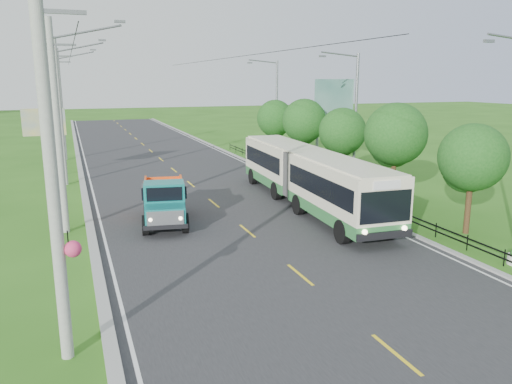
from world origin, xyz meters
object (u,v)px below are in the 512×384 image
billboard_right (332,104)px  bus (308,174)px  tree_back (275,120)px  tree_fourth (342,134)px  planter_near (395,210)px  tree_second (471,161)px  billboard_left (44,127)px  dump_truck (164,198)px  pole_nearest (54,176)px  tree_fifth (304,123)px  planter_mid (325,182)px  tree_third (395,137)px  pole_near (58,127)px  streetlight_mid (354,115)px  pole_mid (60,112)px  planter_far (280,164)px  streetlight_far (275,105)px  pole_far (62,104)px

billboard_right → bus: billboard_right is taller
tree_back → bus: tree_back is taller
tree_back → tree_fourth: bearing=-90.0°
planter_near → billboard_right: billboard_right is taller
tree_second → billboard_left: (-19.36, 21.86, 0.35)m
tree_back → dump_truck: tree_back is taller
pole_nearest → tree_fifth: (18.10, 23.14, -1.08)m
tree_fourth → planter_mid: bearing=-173.6°
billboard_right → pole_nearest: bearing=-131.8°
tree_third → planter_mid: size_ratio=8.96×
billboard_right → tree_fourth: bearing=-112.6°
pole_near → pole_nearest: bearing=-89.9°
pole_nearest → tree_fifth: pole_nearest is taller
tree_third → tree_fifth: bearing=90.0°
streetlight_mid → tree_fifth: bearing=97.3°
tree_fifth → dump_truck: (-13.36, -11.31, -2.54)m
pole_near → bus: size_ratio=0.60×
tree_second → billboard_right: (2.44, 17.86, 1.83)m
billboard_right → bus: bearing=-124.7°
tree_fifth → streetlight_mid: (0.79, -6.14, 1.05)m
pole_mid → planter_near: 23.08m
tree_back → billboard_right: size_ratio=0.75×
tree_third → planter_near: tree_third is taller
tree_fifth → tree_back: size_ratio=1.05×
tree_fourth → bus: 7.00m
tree_second → planter_far: (-1.26, 19.86, -3.23)m
dump_truck → tree_fourth: bearing=31.2°
bus → streetlight_far: bearing=76.2°
pole_nearest → pole_mid: bearing=90.1°
planter_far → tree_second: bearing=-86.4°
pole_far → billboard_left: size_ratio=1.92×
billboard_left → bus: (14.46, -14.58, -1.94)m
planter_near → streetlight_mid: bearing=75.7°
tree_second → streetlight_far: bearing=88.3°
pole_mid → streetlight_far: (18.90, 7.00, -0.19)m
tree_second → planter_far: size_ratio=7.91×
pole_nearest → tree_fifth: bearing=52.0°
pole_far → bus: pole_far is taller
pole_far → dump_truck: size_ratio=1.73×
pole_nearest → bus: (13.20, 12.42, -3.00)m
pole_near → tree_fifth: 21.31m
tree_second → bus: size_ratio=0.32×
tree_fourth → streetlight_mid: bearing=-10.1°
pole_nearest → billboard_right: 30.84m
tree_fifth → planter_mid: size_ratio=8.66×
tree_second → tree_fourth: 12.00m
tree_fifth → billboard_right: 2.87m
pole_nearest → planter_near: size_ratio=14.93×
streetlight_mid → planter_far: streetlight_mid is taller
pole_far → tree_fifth: 22.25m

